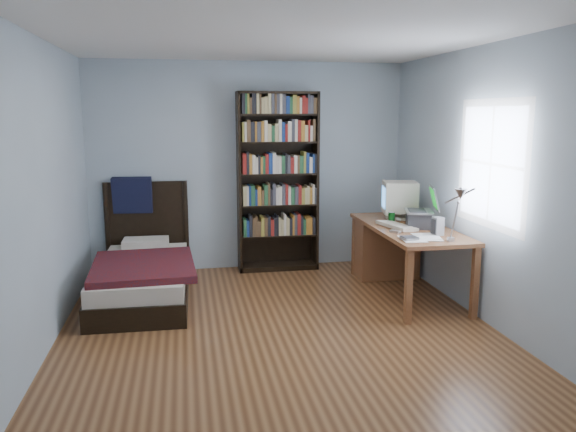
% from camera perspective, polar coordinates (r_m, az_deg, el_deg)
% --- Properties ---
extents(room, '(4.20, 4.24, 2.50)m').
position_cam_1_polar(room, '(4.79, -0.74, 2.74)').
color(room, '#5A331A').
rests_on(room, ground).
extents(desk, '(0.75, 1.73, 0.73)m').
position_cam_1_polar(desk, '(6.48, 10.43, -2.89)').
color(desk, brown).
rests_on(desk, floor).
extents(crt_monitor, '(0.44, 0.40, 0.42)m').
position_cam_1_polar(crt_monitor, '(6.34, 11.19, 1.85)').
color(crt_monitor, beige).
rests_on(crt_monitor, desk).
extents(laptop, '(0.43, 0.41, 0.43)m').
position_cam_1_polar(laptop, '(5.93, 13.28, -0.02)').
color(laptop, '#2D2D30').
rests_on(laptop, desk).
extents(desk_lamp, '(0.21, 0.46, 0.55)m').
position_cam_1_polar(desk_lamp, '(4.98, 17.02, 1.61)').
color(desk_lamp, '#99999E').
rests_on(desk_lamp, desk).
extents(keyboard, '(0.31, 0.52, 0.05)m').
position_cam_1_polar(keyboard, '(5.89, 10.98, -0.99)').
color(keyboard, beige).
rests_on(keyboard, desk).
extents(speaker, '(0.10, 0.10, 0.18)m').
position_cam_1_polar(speaker, '(5.60, 14.98, -1.01)').
color(speaker, gray).
rests_on(speaker, desk).
extents(soda_can, '(0.07, 0.07, 0.12)m').
position_cam_1_polar(soda_can, '(6.08, 10.48, -0.20)').
color(soda_can, '#083D11').
rests_on(soda_can, desk).
extents(mouse, '(0.06, 0.11, 0.04)m').
position_cam_1_polar(mouse, '(6.26, 11.13, -0.33)').
color(mouse, silver).
rests_on(mouse, desk).
extents(phone_silver, '(0.11, 0.12, 0.02)m').
position_cam_1_polar(phone_silver, '(5.64, 10.83, -1.55)').
color(phone_silver, '#ADADB1').
rests_on(phone_silver, desk).
extents(phone_grey, '(0.05, 0.09, 0.02)m').
position_cam_1_polar(phone_grey, '(5.40, 11.83, -2.13)').
color(phone_grey, gray).
rests_on(phone_grey, desk).
extents(external_drive, '(0.15, 0.15, 0.03)m').
position_cam_1_polar(external_drive, '(5.34, 12.23, -2.25)').
color(external_drive, gray).
rests_on(external_drive, desk).
extents(bookshelf, '(0.96, 0.30, 2.14)m').
position_cam_1_polar(bookshelf, '(6.76, -1.05, 3.47)').
color(bookshelf, black).
rests_on(bookshelf, floor).
extents(bed, '(1.03, 2.00, 1.16)m').
position_cam_1_polar(bed, '(6.07, -14.50, -5.52)').
color(bed, black).
rests_on(bed, floor).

